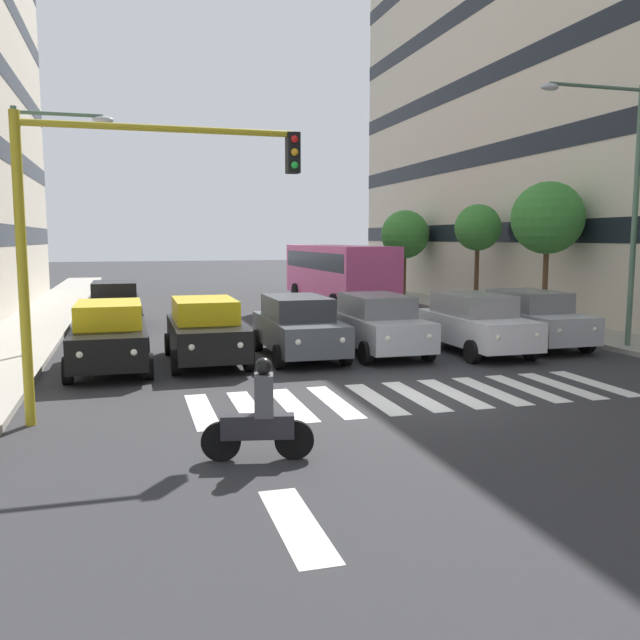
{
  "coord_description": "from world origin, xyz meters",
  "views": [
    {
      "loc": [
        5.77,
        12.7,
        3.33
      ],
      "look_at": [
        0.86,
        -4.31,
        1.15
      ],
      "focal_mm": 37.2,
      "sensor_mm": 36.0,
      "label": 1
    }
  ],
  "objects_px": {
    "car_row2_0": "(115,304)",
    "bus_behind_traffic": "(337,269)",
    "car_4": "(206,330)",
    "street_tree_2": "(478,228)",
    "car_2": "(378,324)",
    "car_1": "(475,323)",
    "street_lamp_right": "(36,205)",
    "street_tree_3": "(405,235)",
    "car_3": "(298,326)",
    "motorcycle_with_rider": "(260,418)",
    "street_lamp_left": "(620,188)",
    "car_0": "(531,318)",
    "car_5": "(109,336)",
    "traffic_light_gantry": "(110,215)",
    "street_tree_1": "(548,218)"
  },
  "relations": [
    {
      "from": "street_lamp_left",
      "to": "street_lamp_right",
      "type": "xyz_separation_m",
      "value": [
        16.13,
        -3.22,
        -0.57
      ]
    },
    {
      "from": "street_tree_2",
      "to": "car_5",
      "type": "bearing_deg",
      "value": 30.33
    },
    {
      "from": "street_lamp_right",
      "to": "car_3",
      "type": "bearing_deg",
      "value": 166.23
    },
    {
      "from": "car_0",
      "to": "motorcycle_with_rider",
      "type": "xyz_separation_m",
      "value": [
        10.11,
        8.19,
        -0.24
      ]
    },
    {
      "from": "car_2",
      "to": "car_3",
      "type": "bearing_deg",
      "value": -1.29
    },
    {
      "from": "car_5",
      "to": "street_tree_3",
      "type": "height_order",
      "value": "street_tree_3"
    },
    {
      "from": "car_2",
      "to": "street_lamp_left",
      "type": "relative_size",
      "value": 0.59
    },
    {
      "from": "car_2",
      "to": "car_1",
      "type": "bearing_deg",
      "value": 167.71
    },
    {
      "from": "car_4",
      "to": "car_row2_0",
      "type": "xyz_separation_m",
      "value": [
        2.48,
        -8.19,
        0.0
      ]
    },
    {
      "from": "traffic_light_gantry",
      "to": "street_tree_2",
      "type": "height_order",
      "value": "traffic_light_gantry"
    },
    {
      "from": "car_1",
      "to": "bus_behind_traffic",
      "type": "bearing_deg",
      "value": -90.0
    },
    {
      "from": "motorcycle_with_rider",
      "to": "street_tree_3",
      "type": "height_order",
      "value": "street_tree_3"
    },
    {
      "from": "car_5",
      "to": "street_tree_1",
      "type": "height_order",
      "value": "street_tree_1"
    },
    {
      "from": "bus_behind_traffic",
      "to": "street_tree_3",
      "type": "height_order",
      "value": "street_tree_3"
    },
    {
      "from": "car_row2_0",
      "to": "car_4",
      "type": "bearing_deg",
      "value": 106.83
    },
    {
      "from": "car_0",
      "to": "car_1",
      "type": "distance_m",
      "value": 2.32
    },
    {
      "from": "bus_behind_traffic",
      "to": "street_tree_1",
      "type": "xyz_separation_m",
      "value": [
        -5.27,
        9.19,
        2.22
      ]
    },
    {
      "from": "traffic_light_gantry",
      "to": "street_tree_3",
      "type": "relative_size",
      "value": 1.16
    },
    {
      "from": "car_1",
      "to": "street_tree_1",
      "type": "xyz_separation_m",
      "value": [
        -5.27,
        -4.25,
        3.19
      ]
    },
    {
      "from": "traffic_light_gantry",
      "to": "bus_behind_traffic",
      "type": "bearing_deg",
      "value": -118.89
    },
    {
      "from": "car_4",
      "to": "motorcycle_with_rider",
      "type": "relative_size",
      "value": 2.64
    },
    {
      "from": "car_0",
      "to": "car_5",
      "type": "height_order",
      "value": "same"
    },
    {
      "from": "car_3",
      "to": "street_tree_2",
      "type": "distance_m",
      "value": 13.86
    },
    {
      "from": "bus_behind_traffic",
      "to": "street_tree_2",
      "type": "height_order",
      "value": "street_tree_2"
    },
    {
      "from": "car_row2_0",
      "to": "bus_behind_traffic",
      "type": "height_order",
      "value": "bus_behind_traffic"
    },
    {
      "from": "bus_behind_traffic",
      "to": "street_lamp_right",
      "type": "bearing_deg",
      "value": 42.66
    },
    {
      "from": "car_4",
      "to": "traffic_light_gantry",
      "type": "relative_size",
      "value": 0.81
    },
    {
      "from": "car_3",
      "to": "street_tree_3",
      "type": "relative_size",
      "value": 0.93
    },
    {
      "from": "car_5",
      "to": "car_1",
      "type": "bearing_deg",
      "value": 178.42
    },
    {
      "from": "car_1",
      "to": "street_tree_1",
      "type": "bearing_deg",
      "value": -141.12
    },
    {
      "from": "street_tree_1",
      "to": "street_lamp_right",
      "type": "bearing_deg",
      "value": 6.27
    },
    {
      "from": "car_4",
      "to": "street_tree_3",
      "type": "bearing_deg",
      "value": -127.89
    },
    {
      "from": "bus_behind_traffic",
      "to": "street_lamp_right",
      "type": "relative_size",
      "value": 1.58
    },
    {
      "from": "bus_behind_traffic",
      "to": "street_tree_1",
      "type": "distance_m",
      "value": 10.82
    },
    {
      "from": "bus_behind_traffic",
      "to": "car_2",
      "type": "bearing_deg",
      "value": 77.66
    },
    {
      "from": "street_lamp_right",
      "to": "street_tree_3",
      "type": "distance_m",
      "value": 22.76
    },
    {
      "from": "car_3",
      "to": "street_tree_3",
      "type": "distance_m",
      "value": 19.7
    },
    {
      "from": "car_4",
      "to": "street_tree_3",
      "type": "xyz_separation_m",
      "value": [
        -12.92,
        -16.61,
        2.67
      ]
    },
    {
      "from": "street_tree_3",
      "to": "street_lamp_left",
      "type": "bearing_deg",
      "value": 86.57
    },
    {
      "from": "street_tree_2",
      "to": "street_lamp_left",
      "type": "bearing_deg",
      "value": 83.47
    },
    {
      "from": "car_1",
      "to": "street_tree_2",
      "type": "relative_size",
      "value": 0.94
    },
    {
      "from": "street_tree_2",
      "to": "car_2",
      "type": "bearing_deg",
      "value": 47.22
    },
    {
      "from": "car_5",
      "to": "street_lamp_left",
      "type": "bearing_deg",
      "value": 175.39
    },
    {
      "from": "car_row2_0",
      "to": "street_tree_2",
      "type": "bearing_deg",
      "value": -178.07
    },
    {
      "from": "car_4",
      "to": "street_tree_2",
      "type": "height_order",
      "value": "street_tree_2"
    },
    {
      "from": "car_5",
      "to": "car_3",
      "type": "bearing_deg",
      "value": -175.65
    },
    {
      "from": "car_3",
      "to": "motorcycle_with_rider",
      "type": "relative_size",
      "value": 2.64
    },
    {
      "from": "car_1",
      "to": "street_tree_2",
      "type": "height_order",
      "value": "street_tree_2"
    },
    {
      "from": "car_4",
      "to": "bus_behind_traffic",
      "type": "bearing_deg",
      "value": -121.14
    },
    {
      "from": "car_row2_0",
      "to": "car_3",
      "type": "bearing_deg",
      "value": 121.89
    }
  ]
}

